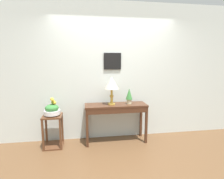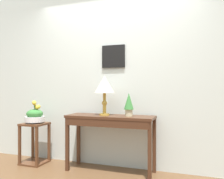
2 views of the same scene
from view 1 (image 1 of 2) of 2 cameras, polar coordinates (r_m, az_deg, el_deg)
name	(u,v)px [view 1 (image 1 of 2)]	position (r m, az deg, el deg)	size (l,w,h in m)	color
ground_plane	(128,172)	(2.93, 5.08, -24.75)	(12.00, 12.00, 0.01)	brown
back_wall_with_art	(113,72)	(3.74, 0.47, 5.60)	(9.00, 0.13, 2.80)	silver
console_table	(116,110)	(3.56, 1.34, -6.61)	(1.22, 0.40, 0.78)	#472819
table_lamp	(112,84)	(3.47, -0.12, 1.77)	(0.28, 0.28, 0.55)	gold
potted_plant_on_console	(129,95)	(3.57, 5.49, -1.89)	(0.13, 0.13, 0.31)	beige
pedestal_stand_left	(53,131)	(3.65, -18.30, -12.53)	(0.35, 0.35, 0.62)	#56331E
planter_bowl_wide	(52,109)	(3.52, -18.61, -6.05)	(0.30, 0.30, 0.35)	silver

